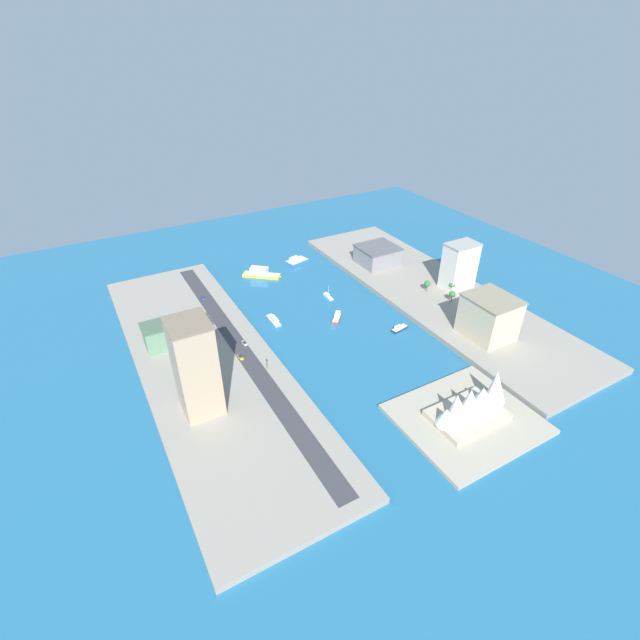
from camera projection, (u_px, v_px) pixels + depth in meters
The scene contains 22 objects.
ground_plane at pixel (333, 325), 284.90m from camera, with size 440.00×440.00×0.00m, color #23668E.
quay_west at pixel (433, 292), 317.50m from camera, with size 70.00×240.00×3.23m, color gray.
quay_east at pixel (207, 362), 250.55m from camera, with size 70.00×240.00×3.23m, color gray.
peninsula_point at pixel (466, 419), 215.06m from camera, with size 62.48×54.80×2.00m, color #A89E89.
road_strip at pixel (241, 349), 258.00m from camera, with size 9.50×228.00×0.15m, color #38383D.
sailboat_small_white at pixel (328, 296), 314.46m from camera, with size 3.12×10.89×9.24m.
yacht_sleek_gray at pixel (274, 320), 287.37m from camera, with size 4.18×16.20×3.89m.
ferry_yellow_fast at pixel (261, 273), 339.72m from camera, with size 26.19×23.39×7.32m.
patrol_launch_navy at pixel (399, 328), 280.04m from camera, with size 12.73×5.82×3.23m.
tugboat_red at pixel (337, 317), 290.31m from camera, with size 10.78×11.23×3.81m.
catamaran_blue at pixel (297, 261), 360.77m from camera, with size 19.31×13.61×4.72m.
warehouse_low_gray at pixel (377, 255), 349.53m from camera, with size 28.89×27.17×13.79m.
office_block_beige at pixel (489, 317), 263.64m from camera, with size 25.38×28.04×25.12m.
terminal_long_green at pixel (175, 331), 260.27m from camera, with size 35.25×15.08×14.59m.
hotel_broad_white at pixel (459, 266), 312.81m from camera, with size 22.19×15.04×32.23m.
apartment_midrise_tan at pixel (196, 368), 205.08m from camera, with size 18.21×19.77×48.68m.
hatchback_blue at pixel (203, 298), 305.51m from camera, with size 1.87×5.16×1.58m.
van_white at pixel (244, 343), 261.58m from camera, with size 1.99×4.84×1.50m.
taxi_yellow_cab at pixel (240, 357), 250.56m from camera, with size 2.12×5.18×1.47m.
traffic_light_waterfront at pixel (267, 362), 241.03m from camera, with size 0.36×0.36×6.50m.
opera_landmark at pixel (473, 403), 210.97m from camera, with size 41.66×23.27×22.58m.
park_tree_cluster at pixel (443, 288), 307.38m from camera, with size 17.62×23.60×8.20m.
Camera 1 is at (124.06, 203.58, 156.24)m, focal length 25.56 mm.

